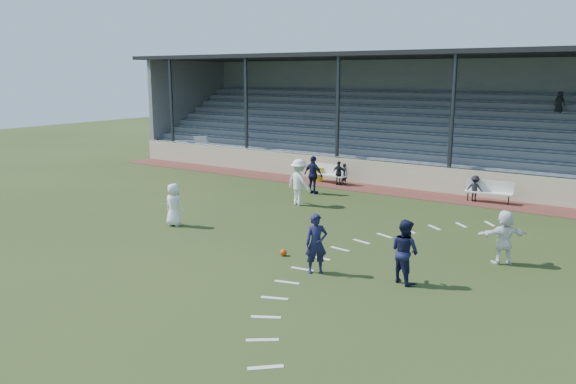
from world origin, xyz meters
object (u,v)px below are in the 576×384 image
(bench_left, at_px, (330,172))
(player_navy_lead, at_px, (316,244))
(bench_right, at_px, (489,189))
(football, at_px, (283,253))
(trash_bin, at_px, (318,174))
(player_white_lead, at_px, (174,205))

(bench_left, xyz_separation_m, player_navy_lead, (6.26, -11.84, 0.27))
(bench_right, xyz_separation_m, football, (-3.35, -11.07, -0.48))
(bench_right, relative_size, player_navy_lead, 1.19)
(bench_left, relative_size, trash_bin, 2.76)
(bench_left, bearing_deg, football, -59.83)
(bench_left, height_order, player_navy_lead, player_navy_lead)
(football, distance_m, player_white_lead, 5.46)
(trash_bin, xyz_separation_m, player_white_lead, (-0.04, -10.43, 0.41))
(player_navy_lead, bearing_deg, player_white_lead, 127.13)
(bench_right, distance_m, football, 11.58)
(trash_bin, height_order, football, trash_bin)
(bench_right, bearing_deg, player_white_lead, -135.32)
(bench_right, height_order, player_navy_lead, player_navy_lead)
(bench_right, height_order, trash_bin, bench_right)
(player_navy_lead, bearing_deg, trash_bin, 78.93)
(bench_left, height_order, bench_right, same)
(bench_left, distance_m, football, 12.06)
(bench_left, distance_m, player_white_lead, 10.45)
(bench_left, distance_m, bench_right, 8.01)
(bench_right, relative_size, football, 9.65)
(bench_left, xyz_separation_m, football, (4.66, -11.12, -0.48))
(bench_right, bearing_deg, football, -112.13)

